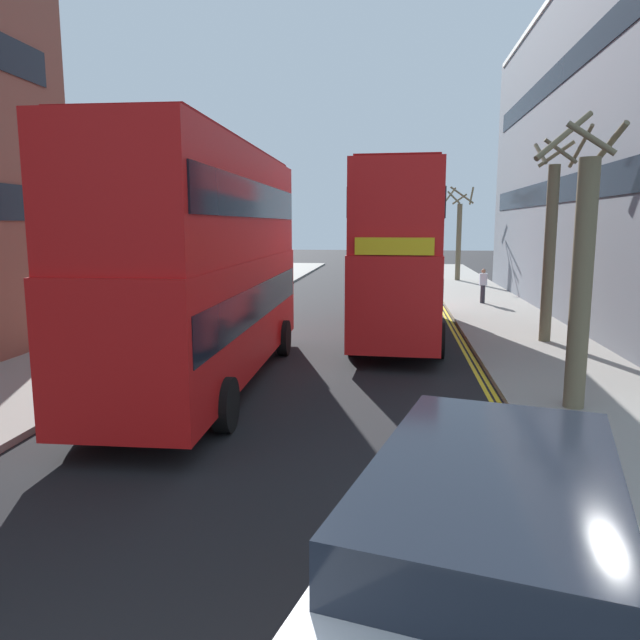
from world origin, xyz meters
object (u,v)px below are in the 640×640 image
taxi_minivan (486,612)px  pedestrian_far (483,285)px  double_decker_bus_oncoming (402,248)px  double_decker_bus_away (208,259)px

taxi_minivan → pedestrian_far: taxi_minivan is taller
double_decker_bus_oncoming → pedestrian_far: 9.49m
taxi_minivan → double_decker_bus_away: bearing=117.5°
taxi_minivan → pedestrian_far: (3.54, 25.03, -0.08)m
double_decker_bus_away → double_decker_bus_oncoming: (4.64, 6.92, 0.00)m
double_decker_bus_away → pedestrian_far: (8.61, 15.28, -2.04)m
double_decker_bus_oncoming → taxi_minivan: size_ratio=2.13×
pedestrian_far → taxi_minivan: bearing=-98.0°
pedestrian_far → double_decker_bus_away: bearing=-119.4°
taxi_minivan → pedestrian_far: size_ratio=3.16×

